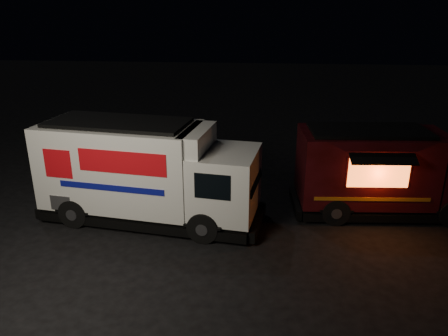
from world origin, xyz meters
TOP-DOWN VIEW (x-y plane):
  - ground at (0.00, 0.00)m, footprint 80.00×80.00m
  - white_truck at (-1.04, 1.58)m, footprint 6.85×3.13m
  - red_truck at (6.07, 2.76)m, footprint 5.86×2.49m

SIDE VIEW (x-z plane):
  - ground at x=0.00m, z-range 0.00..0.00m
  - red_truck at x=6.07m, z-range 0.00..2.67m
  - white_truck at x=-1.04m, z-range 0.00..3.00m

